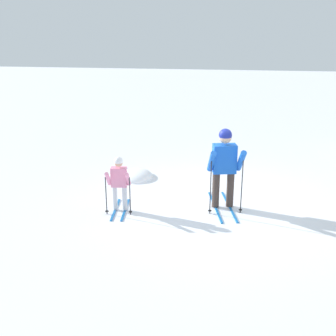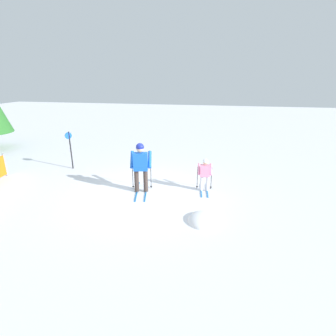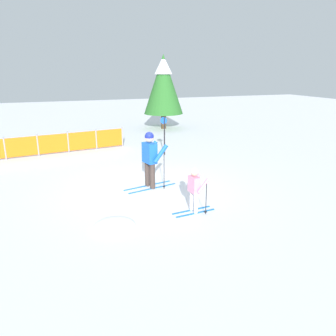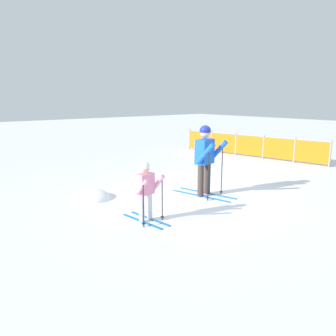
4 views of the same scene
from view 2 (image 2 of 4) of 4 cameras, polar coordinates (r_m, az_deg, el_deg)
ground_plane at (r=8.82m, az=-5.26°, el=-5.47°), size 60.00×60.00×0.00m
skier_adult at (r=8.61m, az=-5.99°, el=1.03°), size 1.62×0.79×1.68m
skier_child at (r=8.81m, az=8.04°, el=-0.92°), size 1.10×0.54×1.15m
trail_marker at (r=11.58m, az=-20.52°, el=4.45°), size 0.23×0.19×1.58m
snow_mound at (r=7.25m, az=7.66°, el=-11.33°), size 0.97×0.82×0.39m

